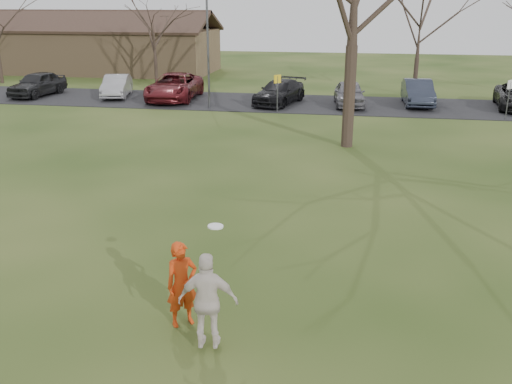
% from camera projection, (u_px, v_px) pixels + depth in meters
% --- Properties ---
extents(ground, '(120.00, 120.00, 0.00)m').
position_uv_depth(ground, '(219.00, 335.00, 10.63)').
color(ground, '#1E380F').
rests_on(ground, ground).
extents(parking_strip, '(62.00, 6.50, 0.04)m').
position_uv_depth(parking_strip, '(317.00, 104.00, 33.92)').
color(parking_strip, black).
rests_on(parking_strip, ground).
extents(player_defender, '(0.74, 0.70, 1.70)m').
position_uv_depth(player_defender, '(182.00, 284.00, 10.75)').
color(player_defender, red).
rests_on(player_defender, ground).
extents(car_0, '(2.26, 4.67, 1.54)m').
position_uv_depth(car_0, '(37.00, 84.00, 36.44)').
color(car_0, black).
rests_on(car_0, parking_strip).
extents(car_1, '(2.40, 4.39, 1.37)m').
position_uv_depth(car_1, '(117.00, 86.00, 36.13)').
color(car_1, '#9A999E').
rests_on(car_1, parking_strip).
extents(car_2, '(2.95, 5.91, 1.61)m').
position_uv_depth(car_2, '(174.00, 87.00, 35.04)').
color(car_2, maroon).
rests_on(car_2, parking_strip).
extents(car_3, '(3.09, 5.09, 1.38)m').
position_uv_depth(car_3, '(279.00, 92.00, 33.70)').
color(car_3, black).
rests_on(car_3, parking_strip).
extents(car_4, '(2.04, 4.29, 1.42)m').
position_uv_depth(car_4, '(349.00, 94.00, 33.08)').
color(car_4, slate).
rests_on(car_4, parking_strip).
extents(car_5, '(1.70, 4.52, 1.47)m').
position_uv_depth(car_5, '(418.00, 92.00, 33.26)').
color(car_5, '#272D3B').
rests_on(car_5, parking_strip).
extents(catching_play, '(1.09, 0.64, 2.24)m').
position_uv_depth(catching_play, '(208.00, 301.00, 9.86)').
color(catching_play, silver).
rests_on(catching_play, ground).
extents(building, '(20.60, 8.50, 5.14)m').
position_uv_depth(building, '(96.00, 49.00, 48.72)').
color(building, '#8C6D4C').
rests_on(building, ground).
extents(lamp_post, '(0.34, 0.34, 6.27)m').
position_uv_depth(lamp_post, '(208.00, 37.00, 31.30)').
color(lamp_post, '#47474C').
rests_on(lamp_post, ground).
extents(sign_yellow, '(0.35, 0.35, 2.08)m').
position_uv_depth(sign_yellow, '(277.00, 86.00, 30.99)').
color(sign_yellow, '#47474C').
rests_on(sign_yellow, ground).
extents(sign_white, '(0.35, 0.35, 2.08)m').
position_uv_depth(sign_white, '(509.00, 92.00, 29.01)').
color(sign_white, '#47474C').
rests_on(sign_white, ground).
extents(small_tree_row, '(55.00, 5.90, 8.50)m').
position_uv_depth(small_tree_row, '(393.00, 33.00, 36.66)').
color(small_tree_row, '#352821').
rests_on(small_tree_row, ground).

